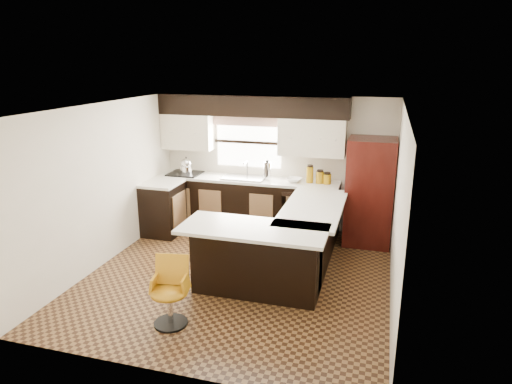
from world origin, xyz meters
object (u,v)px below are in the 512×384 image
(peninsula_long, at_px, (309,238))
(refrigerator, at_px, (370,192))
(peninsula_return, at_px, (257,260))
(bar_chair, at_px, (169,293))

(peninsula_long, height_order, refrigerator, refrigerator)
(peninsula_long, distance_m, peninsula_return, 1.11)
(bar_chair, bearing_deg, peninsula_return, 43.93)
(peninsula_return, height_order, refrigerator, refrigerator)
(peninsula_return, distance_m, refrigerator, 2.58)
(refrigerator, xyz_separation_m, bar_chair, (-2.08, -3.21, -0.48))
(peninsula_long, relative_size, refrigerator, 1.10)
(peninsula_long, bearing_deg, refrigerator, 56.15)
(peninsula_return, bearing_deg, refrigerator, 58.57)
(peninsula_return, relative_size, bar_chair, 2.03)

